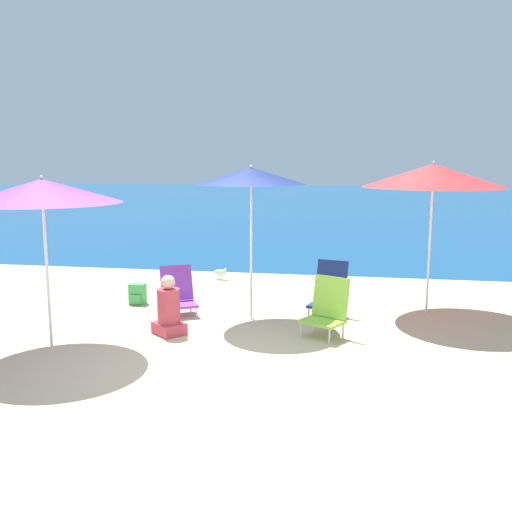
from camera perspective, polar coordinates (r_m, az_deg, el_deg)
name	(u,v)px	position (r m, az deg, el deg)	size (l,w,h in m)	color
ground_plane	(221,365)	(6.65, -3.50, -10.87)	(60.00, 60.00, 0.00)	#D1BA89
sea_water	(329,202)	(31.51, 7.29, 5.37)	(60.00, 40.00, 0.01)	navy
beach_umbrella_navy	(251,176)	(8.15, -0.51, 7.98)	(1.57, 1.57, 2.25)	white
beach_umbrella_purple	(42,191)	(7.26, -20.61, 6.10)	(1.88, 1.88, 2.14)	white
beach_umbrella_red	(433,176)	(8.87, 17.30, 7.68)	(2.09, 2.09, 2.30)	white
beach_chair_lime	(327,308)	(7.62, 7.10, -5.17)	(0.68, 0.66, 0.79)	silver
beach_chair_purple	(178,293)	(8.74, -7.80, -3.67)	(0.69, 0.72, 0.72)	silver
beach_chair_navy	(329,291)	(8.59, 7.34, -3.54)	(0.60, 0.65, 0.83)	silver
person_seated_near	(169,310)	(7.75, -8.71, -5.40)	(0.52, 0.51, 0.81)	#BF3F4C
backpack_green	(137,294)	(9.47, -11.77, -3.75)	(0.25, 0.21, 0.34)	#47B756
seagull	(220,272)	(11.17, -3.60, -1.66)	(0.27, 0.11, 0.23)	gold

